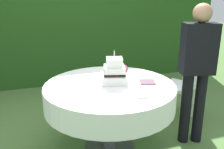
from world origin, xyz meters
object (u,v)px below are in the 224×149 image
(serving_plate_far, at_px, (122,72))
(napkin_stack, at_px, (147,82))
(standing_person, at_px, (197,66))
(wedding_cake, at_px, (115,73))
(serving_plate_near, at_px, (142,95))
(cake_table, at_px, (110,96))
(garden_chair, at_px, (184,83))

(serving_plate_far, xyz_separation_m, napkin_stack, (0.14, -0.42, -0.00))
(standing_person, bearing_deg, serving_plate_far, 144.30)
(napkin_stack, distance_m, standing_person, 0.58)
(wedding_cake, distance_m, napkin_stack, 0.36)
(serving_plate_near, relative_size, serving_plate_far, 1.16)
(serving_plate_far, bearing_deg, serving_plate_near, -95.84)
(cake_table, xyz_separation_m, napkin_stack, (0.41, -0.06, 0.13))
(garden_chair, relative_size, standing_person, 0.56)
(wedding_cake, relative_size, standing_person, 0.22)
(serving_plate_near, height_order, serving_plate_far, same)
(cake_table, relative_size, serving_plate_near, 9.31)
(standing_person, bearing_deg, napkin_stack, 171.77)
(cake_table, bearing_deg, wedding_cake, 36.29)
(wedding_cake, relative_size, napkin_stack, 2.26)
(standing_person, bearing_deg, serving_plate_near, -162.17)
(cake_table, distance_m, garden_chair, 1.23)
(wedding_cake, height_order, serving_plate_near, wedding_cake)
(cake_table, distance_m, serving_plate_near, 0.45)
(cake_table, relative_size, wedding_cake, 3.86)
(wedding_cake, distance_m, garden_chair, 1.19)
(napkin_stack, relative_size, garden_chair, 0.18)
(cake_table, height_order, garden_chair, garden_chair)
(cake_table, height_order, serving_plate_far, serving_plate_far)
(cake_table, xyz_separation_m, serving_plate_near, (0.19, -0.39, 0.13))
(wedding_cake, height_order, standing_person, standing_person)
(serving_plate_near, xyz_separation_m, standing_person, (0.77, 0.25, 0.15))
(garden_chair, bearing_deg, napkin_stack, -150.38)
(wedding_cake, distance_m, standing_person, 0.91)
(napkin_stack, bearing_deg, serving_plate_near, -123.35)
(serving_plate_near, bearing_deg, napkin_stack, 56.65)
(serving_plate_near, xyz_separation_m, serving_plate_far, (0.08, 0.74, 0.00))
(wedding_cake, bearing_deg, garden_chair, 16.11)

